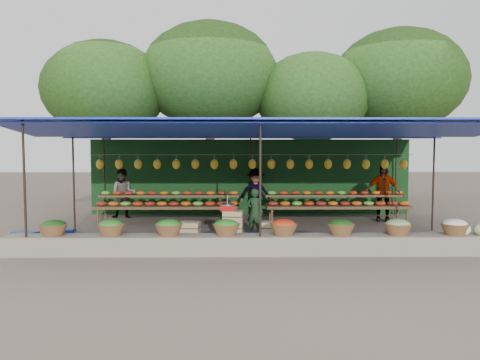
{
  "coord_description": "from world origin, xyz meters",
  "views": [
    {
      "loc": [
        -0.52,
        -12.42,
        2.24
      ],
      "look_at": [
        -0.38,
        0.2,
        1.35
      ],
      "focal_mm": 35.0,
      "sensor_mm": 36.0,
      "label": 1
    }
  ],
  "objects_px": {
    "weighing_scale": "(227,207)",
    "blue_crate_front": "(25,238)",
    "vendor_seated": "(255,212)",
    "blue_crate_back": "(64,235)",
    "crate_counter": "(232,230)"
  },
  "relations": [
    {
      "from": "blue_crate_front",
      "to": "vendor_seated",
      "type": "bearing_deg",
      "value": 33.31
    },
    {
      "from": "crate_counter",
      "to": "blue_crate_back",
      "type": "distance_m",
      "value": 4.06
    },
    {
      "from": "vendor_seated",
      "to": "blue_crate_front",
      "type": "xyz_separation_m",
      "value": [
        -5.31,
        -1.05,
        -0.45
      ]
    },
    {
      "from": "blue_crate_back",
      "to": "crate_counter",
      "type": "bearing_deg",
      "value": -14.21
    },
    {
      "from": "vendor_seated",
      "to": "blue_crate_front",
      "type": "bearing_deg",
      "value": 35.35
    },
    {
      "from": "weighing_scale",
      "to": "blue_crate_front",
      "type": "distance_m",
      "value": 4.69
    },
    {
      "from": "weighing_scale",
      "to": "blue_crate_back",
      "type": "height_order",
      "value": "weighing_scale"
    },
    {
      "from": "blue_crate_back",
      "to": "vendor_seated",
      "type": "bearing_deg",
      "value": -1.68
    },
    {
      "from": "crate_counter",
      "to": "weighing_scale",
      "type": "height_order",
      "value": "weighing_scale"
    },
    {
      "from": "crate_counter",
      "to": "weighing_scale",
      "type": "bearing_deg",
      "value": 180.0
    },
    {
      "from": "crate_counter",
      "to": "blue_crate_back",
      "type": "bearing_deg",
      "value": 173.75
    },
    {
      "from": "blue_crate_front",
      "to": "weighing_scale",
      "type": "bearing_deg",
      "value": 23.36
    },
    {
      "from": "vendor_seated",
      "to": "blue_crate_back",
      "type": "xyz_separation_m",
      "value": [
        -4.61,
        -0.51,
        -0.47
      ]
    },
    {
      "from": "crate_counter",
      "to": "blue_crate_front",
      "type": "height_order",
      "value": "crate_counter"
    },
    {
      "from": "weighing_scale",
      "to": "vendor_seated",
      "type": "relative_size",
      "value": 0.31
    }
  ]
}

